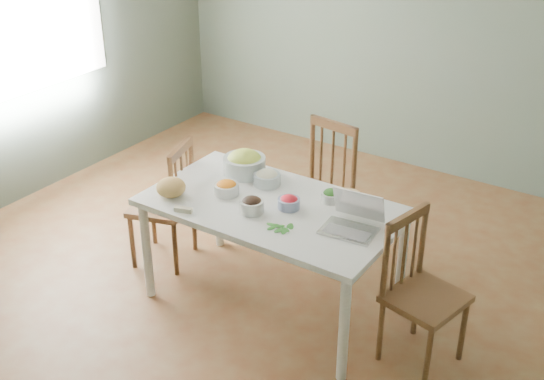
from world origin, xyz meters
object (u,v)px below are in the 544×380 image
Objects in this scene: chair_far at (316,193)px; chair_right at (426,295)px; bowl_squash at (244,163)px; dining_table at (272,255)px; chair_left at (161,203)px; laptop at (350,216)px; bread_boule at (171,187)px.

chair_far reaches higher than chair_right.
chair_right is 3.25× the size of bowl_squash.
chair_right is 1.51m from bowl_squash.
dining_table is 1.72× the size of chair_left.
chair_right is (1.13, -0.67, -0.03)m from chair_far.
chair_far is at bearing 53.72° from bowl_squash.
chair_far is 3.49× the size of bowl_squash.
chair_right is at bearing 0.32° from laptop.
bowl_squash is 1.00m from laptop.
laptop is at bearing 11.14° from bread_boule.
chair_left reaches higher than bread_boule.
bread_boule is at bearing -110.71° from chair_far.
bread_boule is (-0.60, -0.26, 0.43)m from dining_table.
laptop is (1.51, -0.05, 0.39)m from chair_left.
chair_far is 1.07× the size of chair_right.
dining_table is 0.66m from bowl_squash.
bread_boule is (-0.52, -0.95, 0.31)m from chair_far.
laptop reaches higher than dining_table.
bowl_squash is at bearing 146.77° from dining_table.
bowl_squash reaches higher than dining_table.
chair_right is at bearing -9.63° from bowl_squash.
chair_far reaches higher than laptop.
bread_boule is at bearing 35.35° from chair_left.
chair_left is (-0.96, 0.01, 0.09)m from dining_table.
chair_right is 2.96× the size of laptop.
chair_far is 3.18× the size of laptop.
bread_boule reaches higher than dining_table.
bread_boule is at bearing 112.41° from chair_right.
dining_table is at bearing -33.23° from bowl_squash.
chair_left is 2.96× the size of laptop.
bowl_squash is (-0.32, -0.43, 0.33)m from chair_far.
chair_far reaches higher than bowl_squash.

